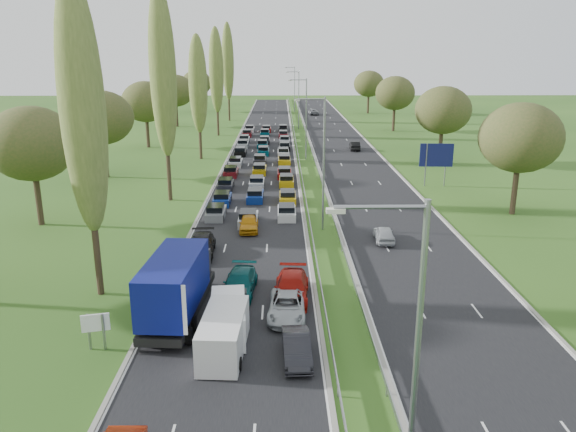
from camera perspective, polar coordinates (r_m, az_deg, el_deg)
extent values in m
plane|color=#264B17|center=(87.54, 1.76, 5.98)|extent=(260.00, 260.00, 0.00)
cube|color=black|center=(89.97, -2.63, 6.25)|extent=(10.50, 215.00, 0.04)
cube|color=black|center=(90.54, 5.99, 6.25)|extent=(10.50, 215.00, 0.04)
cube|color=gray|center=(89.87, 0.96, 6.61)|extent=(0.06, 215.00, 0.32)
cube|color=gray|center=(89.96, 2.44, 6.61)|extent=(0.06, 215.00, 0.32)
cylinder|color=gray|center=(17.48, 12.64, -17.74)|extent=(0.18, 0.18, 12.00)
cylinder|color=gray|center=(50.14, 3.65, 5.15)|extent=(0.18, 0.18, 12.00)
cylinder|color=gray|center=(84.69, 1.86, 9.74)|extent=(0.18, 0.18, 12.00)
cylinder|color=gray|center=(119.50, 1.10, 11.66)|extent=(0.18, 0.18, 12.00)
cylinder|color=gray|center=(154.40, 0.67, 12.71)|extent=(0.18, 0.18, 12.00)
cylinder|color=#2D2116|center=(39.01, -18.92, -2.64)|extent=(0.44, 0.44, 7.20)
ellipsoid|color=#56682C|center=(37.24, -20.17, 10.29)|extent=(2.80, 2.80, 16.00)
cylinder|color=#2D2116|center=(62.37, -12.05, 5.12)|extent=(0.44, 0.44, 7.92)
ellipsoid|color=#56682C|center=(61.30, -12.60, 14.03)|extent=(2.80, 2.80, 17.60)
cylinder|color=#2D2116|center=(86.81, -8.90, 7.88)|extent=(0.44, 0.44, 6.48)
ellipsoid|color=#56682C|center=(86.03, -9.14, 13.10)|extent=(2.80, 2.80, 14.40)
cylinder|color=#2D2116|center=(111.37, -7.14, 9.96)|extent=(0.44, 0.44, 7.20)
ellipsoid|color=#56682C|center=(110.76, -7.31, 14.48)|extent=(2.80, 2.80, 16.00)
cylinder|color=#2D2116|center=(136.10, -6.01, 11.28)|extent=(0.44, 0.44, 7.92)
ellipsoid|color=#56682C|center=(135.61, -6.13, 15.36)|extent=(2.80, 2.80, 17.60)
cylinder|color=#2D2116|center=(57.40, -24.01, 1.52)|extent=(0.56, 0.56, 4.84)
ellipsoid|color=#38471E|center=(56.42, -24.63, 6.71)|extent=(8.00, 8.00, 6.80)
cylinder|color=#2D2116|center=(76.68, -18.04, 5.55)|extent=(0.56, 0.56, 4.84)
ellipsoid|color=#38471E|center=(75.95, -18.39, 9.46)|extent=(8.00, 8.00, 6.80)
cylinder|color=#2D2116|center=(99.57, -14.06, 8.17)|extent=(0.56, 0.56, 4.84)
ellipsoid|color=#38471E|center=(99.00, -14.28, 11.20)|extent=(8.00, 8.00, 6.80)
cylinder|color=#2D2116|center=(126.79, -11.23, 10.00)|extent=(0.56, 0.56, 4.84)
ellipsoid|color=#38471E|center=(126.35, -11.37, 12.38)|extent=(8.00, 8.00, 6.80)
cylinder|color=#2D2116|center=(158.24, -9.18, 11.30)|extent=(0.56, 0.56, 4.84)
ellipsoid|color=#38471E|center=(157.88, -9.27, 13.20)|extent=(8.00, 8.00, 6.80)
cylinder|color=#2D2116|center=(60.34, 22.02, 2.41)|extent=(0.56, 0.56, 4.84)
ellipsoid|color=#38471E|center=(59.40, 22.57, 7.36)|extent=(8.00, 8.00, 6.80)
cylinder|color=#2D2116|center=(85.37, 15.21, 6.81)|extent=(0.56, 0.56, 4.84)
ellipsoid|color=#38471E|center=(84.71, 15.48, 10.33)|extent=(8.00, 8.00, 6.80)
cylinder|color=#2D2116|center=(119.11, 10.69, 9.64)|extent=(0.56, 0.56, 4.84)
ellipsoid|color=#38471E|center=(118.63, 10.82, 12.17)|extent=(8.00, 8.00, 6.80)
cylinder|color=#2D2116|center=(153.41, 8.14, 11.19)|extent=(0.56, 0.56, 4.84)
ellipsoid|color=#38471E|center=(153.04, 8.22, 13.16)|extent=(8.00, 8.00, 6.80)
cube|color=slate|center=(55.48, -7.32, 0.23)|extent=(1.75, 4.00, 0.80)
cube|color=navy|center=(60.55, -6.69, 1.62)|extent=(1.75, 4.00, 0.80)
cube|color=black|center=(67.08, -6.35, 3.08)|extent=(1.75, 4.00, 0.80)
cube|color=#590F14|center=(74.19, -5.83, 4.37)|extent=(1.75, 4.00, 0.80)
cube|color=#B2B7BC|center=(80.75, -5.34, 5.36)|extent=(1.75, 4.00, 0.80)
cube|color=black|center=(89.38, -4.85, 6.43)|extent=(1.75, 4.00, 0.80)
cube|color=#B2B7BC|center=(96.93, -4.60, 7.21)|extent=(1.75, 4.00, 0.80)
cube|color=#B2B7BC|center=(102.45, -4.44, 7.70)|extent=(1.75, 4.00, 0.80)
cube|color=#590F14|center=(109.99, -4.16, 8.30)|extent=(1.75, 4.00, 0.80)
cube|color=silver|center=(116.31, -3.90, 8.74)|extent=(1.75, 4.00, 0.80)
cube|color=#B2B7BC|center=(53.16, -4.05, -0.39)|extent=(1.75, 4.00, 0.80)
cube|color=navy|center=(61.62, -3.36, 1.97)|extent=(1.75, 4.00, 0.80)
cube|color=#B2B7BC|center=(67.84, -3.18, 3.30)|extent=(1.75, 4.00, 0.80)
cube|color=#BF990C|center=(75.52, -2.91, 4.65)|extent=(1.75, 4.00, 0.80)
cube|color=black|center=(82.43, -2.88, 5.63)|extent=(1.75, 4.00, 0.80)
cube|color=#053F4C|center=(89.81, -2.51, 6.52)|extent=(1.75, 4.00, 0.80)
cube|color=#053F4C|center=(96.58, -2.61, 7.21)|extent=(1.75, 4.00, 0.80)
cube|color=black|center=(100.82, -2.39, 7.60)|extent=(1.75, 4.00, 0.80)
cube|color=#053F4C|center=(110.42, -2.36, 8.36)|extent=(1.75, 4.00, 0.80)
cube|color=#A50C0A|center=(115.89, -2.20, 8.74)|extent=(1.75, 4.00, 0.80)
cube|color=silver|center=(55.06, -0.14, 0.24)|extent=(1.75, 4.00, 0.80)
cube|color=#BF990C|center=(60.85, -0.04, 1.81)|extent=(1.75, 4.00, 0.80)
cube|color=#BF990C|center=(68.76, -0.17, 3.50)|extent=(1.75, 4.00, 0.80)
cube|color=#A50C0A|center=(73.18, -0.37, 4.29)|extent=(1.75, 4.00, 0.80)
cube|color=#BF990C|center=(82.16, -0.37, 5.62)|extent=(1.75, 4.00, 0.80)
cube|color=silver|center=(88.29, -0.47, 6.37)|extent=(1.75, 4.00, 0.80)
cube|color=black|center=(94.10, -0.34, 6.99)|extent=(1.75, 4.00, 0.80)
cube|color=#B2B7BC|center=(100.93, -0.36, 7.62)|extent=(1.75, 4.00, 0.80)
cube|color=#590F14|center=(108.26, -0.48, 8.21)|extent=(1.75, 4.00, 0.80)
cube|color=black|center=(116.87, -0.50, 8.81)|extent=(1.75, 4.00, 0.80)
imported|color=silver|center=(37.37, -11.07, -7.61)|extent=(2.51, 5.12, 1.40)
imported|color=black|center=(45.42, -8.87, -3.02)|extent=(2.40, 5.45, 1.56)
imported|color=#044345|center=(38.09, -4.93, -6.81)|extent=(2.44, 5.22, 1.47)
imported|color=#C47D0D|center=(51.16, -4.00, -0.71)|extent=(1.82, 4.25, 1.43)
imported|color=black|center=(30.37, 0.88, -13.23)|extent=(1.61, 4.18, 1.36)
imported|color=#A7ACB0|center=(34.85, -0.09, -9.14)|extent=(2.52, 5.03, 1.36)
imported|color=#941009|center=(37.09, 0.36, -7.32)|extent=(2.54, 5.57, 1.58)
imported|color=#A1A5AA|center=(48.84, 9.74, -1.80)|extent=(1.80, 4.03, 1.34)
imported|color=black|center=(94.58, 6.78, 7.11)|extent=(1.66, 4.45, 1.45)
imported|color=gray|center=(148.69, 2.60, 10.53)|extent=(2.57, 5.35, 1.47)
cube|color=black|center=(35.70, -10.98, -8.78)|extent=(2.62, 9.84, 0.50)
cube|color=navy|center=(33.83, -11.50, -6.60)|extent=(2.73, 7.43, 2.95)
cube|color=silver|center=(30.53, -12.75, -9.28)|extent=(2.67, 0.06, 2.85)
cube|color=black|center=(38.73, -10.11, -5.32)|extent=(2.67, 2.40, 2.20)
cylinder|color=black|center=(39.13, -10.03, -6.74)|extent=(2.30, 1.00, 1.00)
cylinder|color=black|center=(32.52, -12.09, -11.86)|extent=(2.30, 1.00, 1.00)
cube|color=silver|center=(30.91, -6.56, -11.83)|extent=(2.16, 5.39, 2.16)
cube|color=black|center=(33.05, -6.15, -10.06)|extent=(2.10, 0.86, 1.73)
cylinder|color=black|center=(32.88, -7.84, -11.57)|extent=(0.27, 0.73, 0.73)
cylinder|color=black|center=(29.71, -5.02, -14.73)|extent=(0.27, 0.73, 0.73)
cube|color=white|center=(32.86, -6.11, -10.23)|extent=(1.95, 4.87, 1.95)
cube|color=black|center=(34.82, -5.78, -8.80)|extent=(1.90, 0.78, 1.56)
cylinder|color=black|center=(34.64, -7.22, -10.09)|extent=(0.24, 0.66, 0.66)
cylinder|color=black|center=(31.74, -4.80, -12.62)|extent=(0.24, 0.66, 0.66)
cylinder|color=gray|center=(32.97, -19.56, -11.04)|extent=(0.16, 0.16, 2.10)
cylinder|color=gray|center=(32.73, -18.21, -11.12)|extent=(0.16, 0.16, 2.10)
cube|color=white|center=(32.61, -18.98, -10.22)|extent=(1.48, 0.44, 1.00)
cylinder|color=gray|center=(69.90, 13.83, 5.05)|extent=(0.16, 0.16, 5.20)
cylinder|color=gray|center=(70.54, 15.72, 5.01)|extent=(0.16, 0.16, 5.20)
cube|color=navy|center=(70.00, 14.85, 6.00)|extent=(4.00, 0.31, 2.80)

